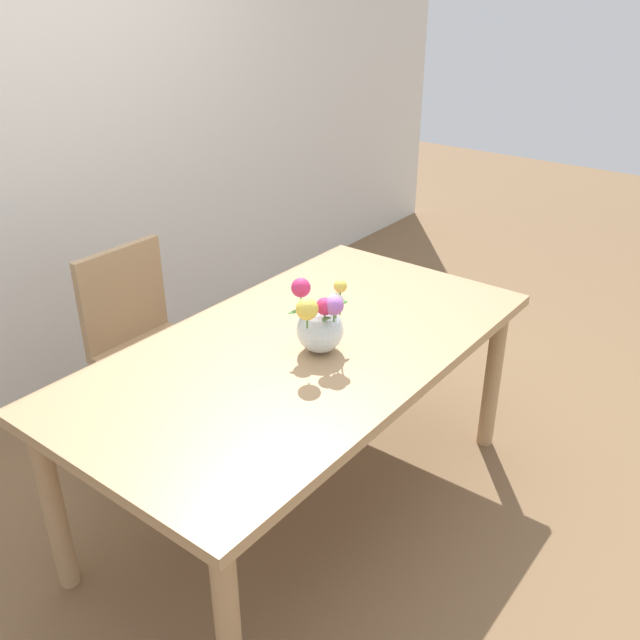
# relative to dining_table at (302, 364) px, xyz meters

# --- Properties ---
(ground_plane) EXTENTS (12.00, 12.00, 0.00)m
(ground_plane) POSITION_rel_dining_table_xyz_m (0.00, 0.00, -0.65)
(ground_plane) COLOR brown
(back_wall) EXTENTS (7.00, 0.10, 2.80)m
(back_wall) POSITION_rel_dining_table_xyz_m (0.00, 1.60, 0.75)
(back_wall) COLOR silver
(back_wall) RESTS_ON ground_plane
(dining_table) EXTENTS (1.79, 0.96, 0.73)m
(dining_table) POSITION_rel_dining_table_xyz_m (0.00, 0.00, 0.00)
(dining_table) COLOR tan
(dining_table) RESTS_ON ground_plane
(chair_far) EXTENTS (0.42, 0.42, 0.90)m
(chair_far) POSITION_rel_dining_table_xyz_m (-0.06, 0.82, -0.13)
(chair_far) COLOR tan
(chair_far) RESTS_ON ground_plane
(flower_vase) EXTENTS (0.26, 0.21, 0.27)m
(flower_vase) POSITION_rel_dining_table_xyz_m (0.00, -0.08, 0.19)
(flower_vase) COLOR silver
(flower_vase) RESTS_ON dining_table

